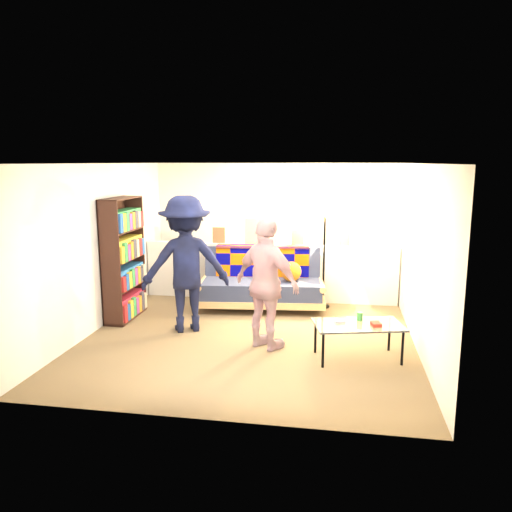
{
  "coord_description": "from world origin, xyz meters",
  "views": [
    {
      "loc": [
        1.19,
        -6.75,
        2.42
      ],
      "look_at": [
        0.0,
        0.4,
        1.05
      ],
      "focal_mm": 35.0,
      "sensor_mm": 36.0,
      "label": 1
    }
  ],
  "objects_px": {
    "bookshelf": "(124,263)",
    "person_right": "(267,284)",
    "floor_lamp": "(324,239)",
    "person_left": "(186,264)",
    "futon_sofa": "(263,283)",
    "coffee_table": "(359,326)"
  },
  "relations": [
    {
      "from": "futon_sofa",
      "to": "coffee_table",
      "type": "relative_size",
      "value": 1.83
    },
    {
      "from": "futon_sofa",
      "to": "coffee_table",
      "type": "distance_m",
      "value": 2.54
    },
    {
      "from": "futon_sofa",
      "to": "floor_lamp",
      "type": "bearing_deg",
      "value": 10.34
    },
    {
      "from": "person_right",
      "to": "bookshelf",
      "type": "bearing_deg",
      "value": 11.92
    },
    {
      "from": "person_left",
      "to": "person_right",
      "type": "xyz_separation_m",
      "value": [
        1.26,
        -0.54,
        -0.11
      ]
    },
    {
      "from": "bookshelf",
      "to": "person_right",
      "type": "bearing_deg",
      "value": -21.3
    },
    {
      "from": "coffee_table",
      "to": "person_right",
      "type": "relative_size",
      "value": 0.68
    },
    {
      "from": "bookshelf",
      "to": "floor_lamp",
      "type": "xyz_separation_m",
      "value": [
        3.05,
        1.12,
        0.28
      ]
    },
    {
      "from": "bookshelf",
      "to": "person_right",
      "type": "height_order",
      "value": "bookshelf"
    },
    {
      "from": "person_right",
      "to": "floor_lamp",
      "type": "bearing_deg",
      "value": -74.83
    },
    {
      "from": "bookshelf",
      "to": "person_right",
      "type": "xyz_separation_m",
      "value": [
        2.38,
        -0.93,
        -0.01
      ]
    },
    {
      "from": "futon_sofa",
      "to": "bookshelf",
      "type": "relative_size",
      "value": 1.15
    },
    {
      "from": "futon_sofa",
      "to": "person_right",
      "type": "bearing_deg",
      "value": -79.71
    },
    {
      "from": "coffee_table",
      "to": "person_left",
      "type": "relative_size",
      "value": 0.61
    },
    {
      "from": "floor_lamp",
      "to": "coffee_table",
      "type": "bearing_deg",
      "value": -77.09
    },
    {
      "from": "person_left",
      "to": "person_right",
      "type": "height_order",
      "value": "person_left"
    },
    {
      "from": "person_left",
      "to": "floor_lamp",
      "type": "bearing_deg",
      "value": -165.41
    },
    {
      "from": "floor_lamp",
      "to": "person_left",
      "type": "height_order",
      "value": "person_left"
    },
    {
      "from": "futon_sofa",
      "to": "person_right",
      "type": "height_order",
      "value": "person_right"
    },
    {
      "from": "floor_lamp",
      "to": "person_right",
      "type": "bearing_deg",
      "value": -108.05
    },
    {
      "from": "floor_lamp",
      "to": "person_left",
      "type": "relative_size",
      "value": 0.84
    },
    {
      "from": "floor_lamp",
      "to": "person_left",
      "type": "distance_m",
      "value": 2.45
    }
  ]
}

